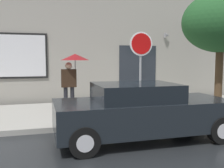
{
  "coord_description": "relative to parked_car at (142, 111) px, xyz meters",
  "views": [
    {
      "loc": [
        -1.65,
        -5.91,
        1.98
      ],
      "look_at": [
        0.51,
        1.8,
        1.2
      ],
      "focal_mm": 41.12,
      "sensor_mm": 36.0,
      "label": 1
    }
  ],
  "objects": [
    {
      "name": "parked_car",
      "position": [
        0.0,
        0.0,
        0.0
      ],
      "size": [
        4.33,
        1.87,
        1.39
      ],
      "color": "black",
      "rests_on": "ground"
    },
    {
      "name": "ground_plane",
      "position": [
        -0.74,
        0.12,
        -0.7
      ],
      "size": [
        60.0,
        60.0,
        0.0
      ],
      "primitive_type": "plane",
      "color": "black"
    },
    {
      "name": "pedestrian_with_umbrella",
      "position": [
        -1.31,
        3.07,
        1.04
      ],
      "size": [
        0.99,
        0.99,
        2.01
      ],
      "color": "black",
      "rests_on": "sidewalk"
    },
    {
      "name": "building_facade",
      "position": [
        -0.76,
        5.62,
        2.79
      ],
      "size": [
        20.0,
        0.67,
        7.0
      ],
      "color": "#9E998E",
      "rests_on": "ground"
    },
    {
      "name": "sidewalk",
      "position": [
        -0.74,
        3.12,
        -0.62
      ],
      "size": [
        20.0,
        4.0,
        0.15
      ],
      "primitive_type": "cube",
      "color": "#A3A099",
      "rests_on": "ground"
    },
    {
      "name": "stop_sign",
      "position": [
        0.71,
        1.87,
        1.36
      ],
      "size": [
        0.76,
        0.1,
        2.69
      ],
      "color": "gray",
      "rests_on": "sidewalk"
    }
  ]
}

